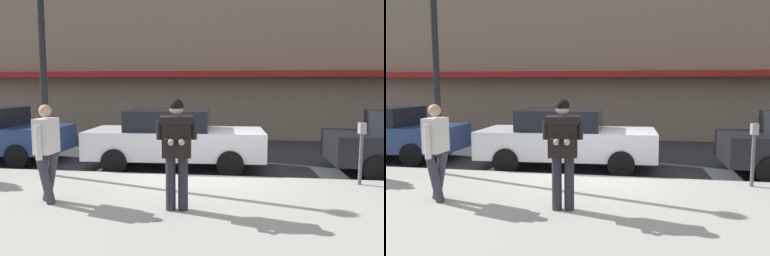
% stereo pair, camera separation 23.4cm
% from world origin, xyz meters
% --- Properties ---
extents(ground_plane, '(80.00, 80.00, 0.00)m').
position_xyz_m(ground_plane, '(0.00, 0.00, 0.00)').
color(ground_plane, '#2B2D30').
extents(sidewalk, '(32.00, 5.30, 0.14)m').
position_xyz_m(sidewalk, '(1.00, -2.85, 0.07)').
color(sidewalk, '#A8A399').
rests_on(sidewalk, ground).
extents(curb_paint_line, '(28.00, 0.12, 0.01)m').
position_xyz_m(curb_paint_line, '(1.00, 0.05, 0.00)').
color(curb_paint_line, silver).
rests_on(curb_paint_line, ground).
extents(parked_sedan_mid, '(4.58, 2.08, 1.54)m').
position_xyz_m(parked_sedan_mid, '(-0.98, 1.04, 0.79)').
color(parked_sedan_mid, silver).
rests_on(parked_sedan_mid, ground).
extents(man_texting_on_phone, '(0.64, 0.62, 1.81)m').
position_xyz_m(man_texting_on_phone, '(-0.26, -2.66, 1.25)').
color(man_texting_on_phone, '#23232B').
rests_on(man_texting_on_phone, sidewalk).
extents(pedestrian_in_light_coat, '(0.33, 0.60, 1.70)m').
position_xyz_m(pedestrian_in_light_coat, '(-2.55, -2.53, 1.11)').
color(pedestrian_in_light_coat, '#33333D').
rests_on(pedestrian_in_light_coat, sidewalk).
extents(street_lamp_post, '(0.36, 0.36, 4.88)m').
position_xyz_m(street_lamp_post, '(-3.60, -0.65, 3.14)').
color(street_lamp_post, black).
rests_on(street_lamp_post, sidewalk).
extents(parking_meter, '(0.12, 0.18, 1.27)m').
position_xyz_m(parking_meter, '(3.16, -0.60, 0.97)').
color(parking_meter, '#4C4C51').
rests_on(parking_meter, sidewalk).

